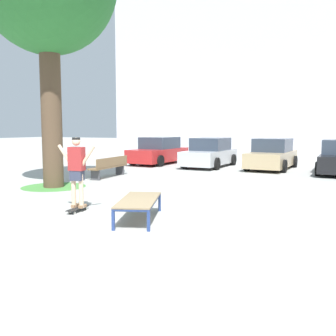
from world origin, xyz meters
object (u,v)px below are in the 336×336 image
skater (77,167)px  park_bench (109,166)px  skateboard (78,208)px  skate_box (139,201)px  car_tan (272,155)px  car_silver (210,153)px  car_red (159,152)px

skater → park_bench: bearing=117.1°
skateboard → park_bench: park_bench is taller
skate_box → car_tan: car_tan is taller
skateboard → skater: skater is taller
skate_box → park_bench: (-4.67, 5.80, 0.03)m
skate_box → car_silver: size_ratio=0.48×
skate_box → skateboard: skate_box is taller
car_tan → park_bench: bearing=-131.6°
car_silver → park_bench: (-2.29, -5.86, -0.24)m
skater → car_red: skater is taller
car_silver → car_tan: (3.13, 0.24, 0.00)m
park_bench → car_tan: bearing=48.4°
skater → car_silver: skater is taller
skate_box → car_silver: car_silver is taller
skate_box → car_red: (-5.51, 11.97, 0.28)m
skate_box → car_tan: bearing=86.4°
skater → car_tan: 12.07m
car_silver → park_bench: car_silver is taller
car_red → car_tan: (6.26, -0.06, 0.00)m
park_bench → skater: bearing=-62.9°
car_red → car_silver: bearing=-5.6°
skateboard → car_silver: car_silver is taller
skate_box → park_bench: size_ratio=0.84×
car_tan → car_silver: bearing=-175.5°
car_tan → skate_box: bearing=-93.6°
skate_box → skater: bearing=176.8°
park_bench → skate_box: bearing=-51.2°
skater → car_red: size_ratio=0.39×
skater → car_silver: bearing=93.1°
skater → car_silver: (-0.64, 11.56, -0.38)m
skate_box → car_red: car_red is taller
skateboard → car_red: 12.47m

